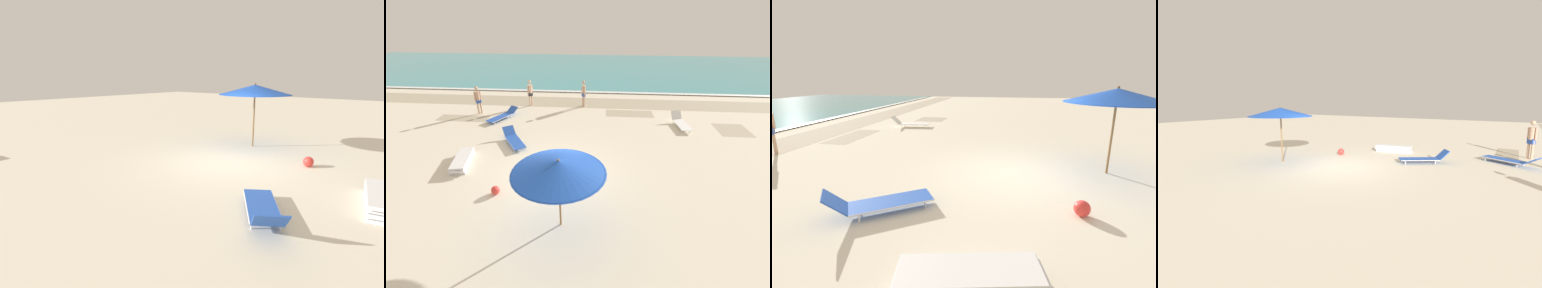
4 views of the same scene
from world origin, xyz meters
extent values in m
cube|color=beige|center=(0.00, 0.00, -0.08)|extent=(60.00, 60.00, 0.16)
cube|color=#B3A68B|center=(3.62, 7.38, 0.00)|extent=(3.00, 1.22, 0.00)
cube|color=#B3A68B|center=(9.15, 5.30, 0.00)|extent=(1.74, 1.77, 0.00)
cylinder|color=olive|center=(0.57, -2.48, 1.09)|extent=(0.06, 0.06, 2.17)
cone|color=blue|center=(0.57, -2.48, 2.17)|extent=(2.71, 2.71, 0.37)
cylinder|color=#163D95|center=(0.57, -2.48, 2.00)|extent=(2.63, 2.63, 0.01)
sphere|color=olive|center=(0.57, -2.48, 2.39)|extent=(0.07, 0.07, 0.07)
cube|color=white|center=(-4.23, 0.74, 0.06)|extent=(0.95, 1.88, 0.03)
cube|color=white|center=(-4.22, 0.71, 0.14)|extent=(0.95, 1.88, 0.03)
cube|color=silver|center=(-4.22, 0.71, 0.11)|extent=(0.97, 1.92, 0.04)
cube|color=white|center=(-4.21, 0.65, 0.23)|extent=(0.95, 1.88, 0.03)
cube|color=silver|center=(-4.21, 0.65, 0.20)|extent=(0.97, 1.92, 0.04)
cube|color=white|center=(-4.22, 0.70, 0.31)|extent=(0.95, 1.88, 0.03)
cube|color=silver|center=(-4.22, 0.70, 0.28)|extent=(0.97, 1.92, 0.04)
cube|color=white|center=(6.41, 5.44, 0.17)|extent=(0.76, 1.70, 0.03)
cylinder|color=silver|center=(6.11, 5.41, 0.17)|extent=(0.19, 1.64, 0.03)
cylinder|color=silver|center=(6.70, 5.47, 0.17)|extent=(0.19, 1.64, 0.03)
cube|color=white|center=(6.30, 6.46, 0.37)|extent=(0.61, 0.47, 0.40)
cylinder|color=silver|center=(6.22, 4.78, 0.08)|extent=(0.03, 0.03, 0.16)
cylinder|color=silver|center=(6.72, 4.83, 0.08)|extent=(0.03, 0.03, 0.16)
cylinder|color=silver|center=(6.09, 6.06, 0.08)|extent=(0.03, 0.03, 0.16)
cylinder|color=silver|center=(6.60, 6.11, 0.08)|extent=(0.03, 0.03, 0.16)
cube|color=blue|center=(-2.43, 2.60, 0.17)|extent=(1.42, 1.69, 0.03)
cylinder|color=silver|center=(-2.68, 2.43, 0.17)|extent=(0.95, 1.37, 0.03)
cylinder|color=silver|center=(-2.19, 2.77, 0.17)|extent=(0.95, 1.37, 0.03)
cube|color=blue|center=(-3.01, 3.44, 0.36)|extent=(0.71, 0.67, 0.40)
cylinder|color=silver|center=(-2.29, 1.93, 0.08)|extent=(0.03, 0.03, 0.16)
cylinder|color=silver|center=(-1.86, 2.21, 0.08)|extent=(0.03, 0.03, 0.16)
cylinder|color=silver|center=(-3.01, 2.98, 0.08)|extent=(0.03, 0.03, 0.16)
cylinder|color=silver|center=(-2.58, 3.27, 0.08)|extent=(0.03, 0.03, 0.16)
cylinder|color=tan|center=(0.62, 8.47, 0.45)|extent=(0.11, 0.11, 0.90)
cylinder|color=tan|center=(0.65, 8.40, 1.17)|extent=(0.08, 0.08, 0.55)
sphere|color=red|center=(-2.03, -1.18, 0.16)|extent=(0.32, 0.32, 0.32)
camera|label=1|loc=(-4.92, 7.71, 2.70)|focal=28.00mm
camera|label=2|loc=(1.61, -8.39, 6.08)|focal=24.00mm
camera|label=3|loc=(-6.88, 0.29, 2.61)|focal=24.00mm
camera|label=4|loc=(8.20, 5.89, 2.64)|focal=24.00mm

